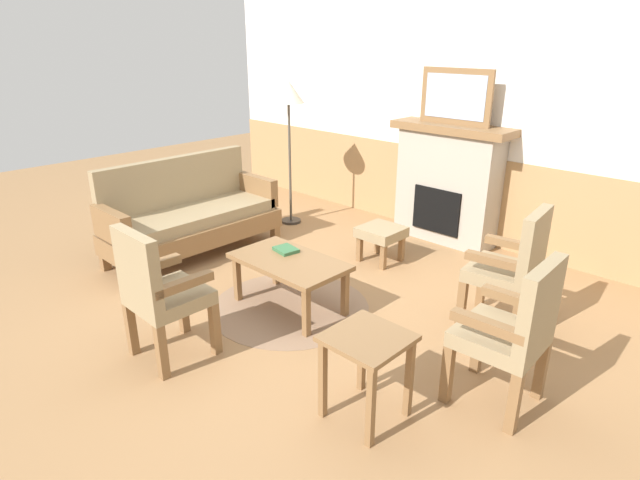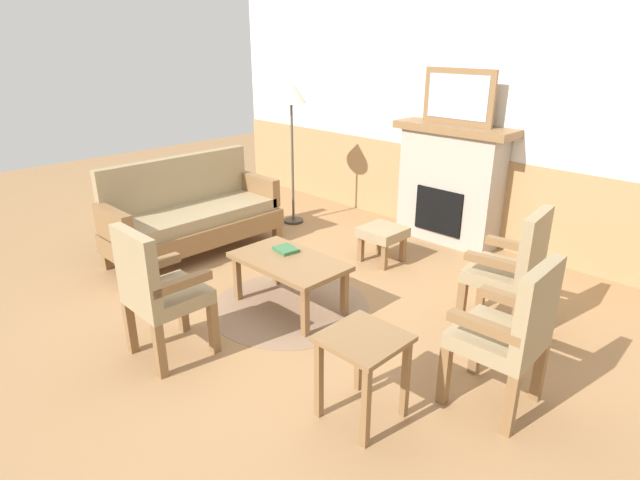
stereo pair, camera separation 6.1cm
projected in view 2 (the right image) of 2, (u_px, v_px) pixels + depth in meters
The scene contains 14 objects.
ground_plane at pixel (290, 313), 4.31m from camera, with size 14.00×14.00×0.00m, color #997047.
wall_back at pixel (468, 119), 5.55m from camera, with size 7.20×0.14×2.70m.
fireplace at pixel (450, 183), 5.63m from camera, with size 1.30×0.44×1.28m.
framed_picture at pixel (458, 97), 5.30m from camera, with size 0.80×0.04×0.56m.
couch at pixel (193, 216), 5.39m from camera, with size 0.70×1.80×0.98m.
coffee_table at pixel (289, 265), 4.27m from camera, with size 0.96×0.56×0.44m.
round_rug at pixel (290, 306), 4.41m from camera, with size 1.33×1.33×0.01m, color #896B51.
book_on_table at pixel (286, 249), 4.40m from camera, with size 0.20×0.16×0.03m, color #33663D.
footstool at pixel (383, 235), 5.21m from camera, with size 0.40×0.40×0.36m.
armchair_near_fireplace at pixel (513, 266), 3.89m from camera, with size 0.53×0.53×0.98m.
armchair_by_window_left at pixel (511, 330), 3.04m from camera, with size 0.50×0.50×0.98m.
armchair_front_left at pixel (157, 288), 3.54m from camera, with size 0.48×0.48×0.98m.
side_table at pixel (363, 354), 2.99m from camera, with size 0.44×0.44×0.55m.
floor_lamp_by_couch at pixel (291, 101), 5.89m from camera, with size 0.36×0.36×1.68m.
Camera 2 is at (2.85, -2.52, 2.14)m, focal length 29.26 mm.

